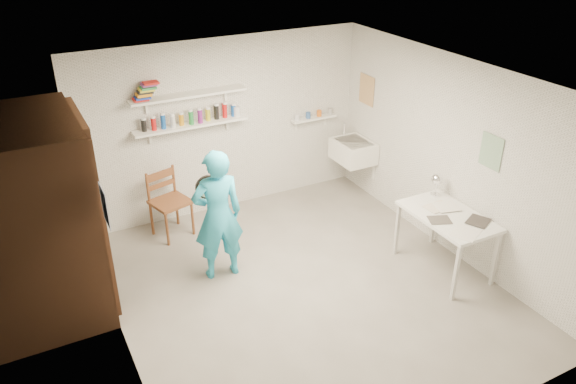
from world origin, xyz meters
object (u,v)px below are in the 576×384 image
wall_clock (208,187)px  desk_lamp (437,179)px  belfast_sink (353,151)px  man (218,215)px  wooden_chair (170,202)px  work_table (444,242)px

wall_clock → desk_lamp: wall_clock is taller
belfast_sink → desk_lamp: desk_lamp is taller
wall_clock → desk_lamp: size_ratio=2.05×
man → belfast_sink: bearing=-153.2°
man → wall_clock: man is taller
wooden_chair → desk_lamp: size_ratio=6.95×
desk_lamp → man: bearing=165.0°
wooden_chair → desk_lamp: desk_lamp is taller
wooden_chair → man: bearing=-94.1°
man → work_table: bearing=159.6°
wall_clock → wooden_chair: 1.09m
wall_clock → desk_lamp: (2.57, -0.90, -0.09)m
work_table → desk_lamp: (0.18, 0.44, 0.59)m
belfast_sink → work_table: (-0.11, -2.11, -0.33)m
belfast_sink → desk_lamp: size_ratio=4.34×
work_table → belfast_sink: bearing=87.0°
work_table → desk_lamp: size_ratio=8.00×
wall_clock → work_table: (2.38, -1.34, -0.68)m
wooden_chair → work_table: size_ratio=0.87×
belfast_sink → man: (-2.47, -0.99, 0.09)m
man → desk_lamp: size_ratio=11.39×
belfast_sink → wall_clock: 2.63m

